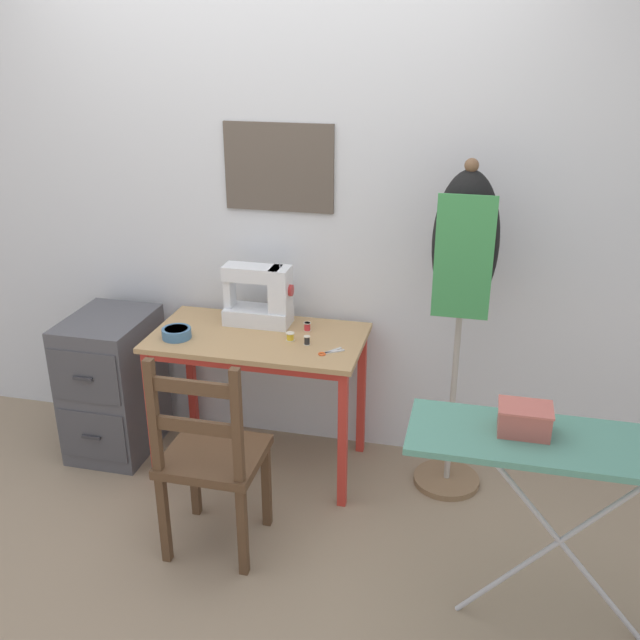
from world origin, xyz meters
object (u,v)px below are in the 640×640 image
Objects in this scene: thread_spool_far_edge at (307,340)px; filing_cabinet at (114,384)px; fabric_bowl at (177,333)px; thread_spool_mid_table at (307,327)px; ironing_board at (574,453)px; dress_form at (464,266)px; thread_spool_near_machine at (290,337)px; scissors at (327,353)px; sewing_machine at (262,297)px; wooden_chair at (211,459)px; storage_box at (524,419)px.

filing_cabinet is at bearing 178.06° from thread_spool_far_edge.
fabric_bowl reaches higher than filing_cabinet.
filing_cabinet is at bearing 166.54° from fabric_bowl.
thread_spool_mid_table is 0.04× the size of ironing_board.
dress_form reaches higher than ironing_board.
filing_cabinet is at bearing 160.56° from ironing_board.
thread_spool_near_machine is 0.04× the size of ironing_board.
thread_spool_far_edge is at bearing -171.90° from dress_form.
scissors is 1.20m from ironing_board.
sewing_machine is at bearing 37.18° from fabric_bowl.
thread_spool_mid_table is at bearing 21.21° from fabric_bowl.
sewing_machine is at bearing 139.13° from thread_spool_near_machine.
wooden_chair is (0.36, -0.53, -0.30)m from fabric_bowl.
dress_form is at bearing 117.75° from ironing_board.
wooden_chair is at bearing 174.61° from ironing_board.
sewing_machine is 0.21× the size of dress_form.
dress_form reaches higher than scissors.
sewing_machine reaches higher than ironing_board.
dress_form is 0.88m from storage_box.
dress_form reaches higher than fabric_bowl.
storage_box reaches higher than ironing_board.
dress_form reaches higher than wooden_chair.
thread_spool_mid_table is at bearing 6.93° from filing_cabinet.
thread_spool_mid_table reaches higher than thread_spool_near_machine.
thread_spool_far_edge is at bearing 147.82° from scissors.
thread_spool_mid_table is (0.24, -0.03, -0.12)m from sewing_machine.
thread_spool_far_edge is at bearing 143.26° from storage_box.
thread_spool_near_machine is at bearing 161.79° from thread_spool_far_edge.
ironing_board is at bearing -37.54° from thread_spool_mid_table.
dress_form is 8.78× the size of storage_box.
sewing_machine is 1.67m from ironing_board.
filing_cabinet is 0.66× the size of ironing_board.
scissors is 2.62× the size of thread_spool_mid_table.
sewing_machine is 0.28m from thread_spool_near_machine.
wooden_chair is at bearing -113.18° from thread_spool_far_edge.
thread_spool_near_machine is at bearing -111.18° from thread_spool_mid_table.
scissors is at bearing -56.66° from thread_spool_mid_table.
fabric_bowl is at bearing 124.40° from wooden_chair.
ironing_board reaches higher than thread_spool_mid_table.
scissors is at bearing -0.22° from fabric_bowl.
wooden_chair is 1.27× the size of filing_cabinet.
thread_spool_far_edge is 1.18m from storage_box.
dress_form is (0.57, 0.17, 0.40)m from scissors.
filing_cabinet is 2.17m from storage_box.
storage_box is at bearing -36.74° from thread_spool_far_edge.
wooden_chair is at bearing 174.94° from storage_box.
storage_box reaches higher than scissors.
fabric_bowl is at bearing 157.82° from storage_box.
fabric_bowl is at bearing -172.81° from dress_form.
dress_form reaches higher than thread_spool_near_machine.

